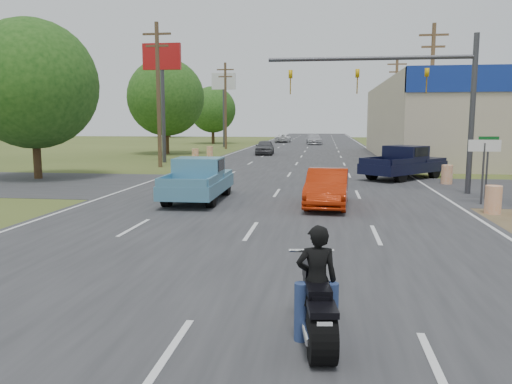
# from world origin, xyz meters

# --- Properties ---
(ground) EXTENTS (200.00, 200.00, 0.00)m
(ground) POSITION_xyz_m (0.00, 0.00, 0.00)
(ground) COLOR #3E4C1E
(ground) RESTS_ON ground
(main_road) EXTENTS (15.00, 180.00, 0.02)m
(main_road) POSITION_xyz_m (0.00, 40.00, 0.01)
(main_road) COLOR #2D2D30
(main_road) RESTS_ON ground
(cross_road) EXTENTS (120.00, 10.00, 0.02)m
(cross_road) POSITION_xyz_m (0.00, 18.00, 0.01)
(cross_road) COLOR #2D2D30
(cross_road) RESTS_ON ground
(utility_pole_2) EXTENTS (2.00, 0.28, 10.00)m
(utility_pole_2) POSITION_xyz_m (9.50, 31.00, 5.32)
(utility_pole_2) COLOR #4C3823
(utility_pole_2) RESTS_ON ground
(utility_pole_3) EXTENTS (2.00, 0.28, 10.00)m
(utility_pole_3) POSITION_xyz_m (9.50, 49.00, 5.32)
(utility_pole_3) COLOR #4C3823
(utility_pole_3) RESTS_ON ground
(utility_pole_5) EXTENTS (2.00, 0.28, 10.00)m
(utility_pole_5) POSITION_xyz_m (-9.50, 28.00, 5.32)
(utility_pole_5) COLOR #4C3823
(utility_pole_5) RESTS_ON ground
(utility_pole_6) EXTENTS (2.00, 0.28, 10.00)m
(utility_pole_6) POSITION_xyz_m (-9.50, 52.00, 5.32)
(utility_pole_6) COLOR #4C3823
(utility_pole_6) RESTS_ON ground
(tree_0) EXTENTS (7.14, 7.14, 8.84)m
(tree_0) POSITION_xyz_m (-14.00, 20.00, 5.26)
(tree_0) COLOR #422D19
(tree_0) RESTS_ON ground
(tree_1) EXTENTS (7.56, 7.56, 9.36)m
(tree_1) POSITION_xyz_m (-13.50, 42.00, 5.57)
(tree_1) COLOR #422D19
(tree_1) RESTS_ON ground
(tree_2) EXTENTS (6.72, 6.72, 8.32)m
(tree_2) POSITION_xyz_m (-14.20, 66.00, 4.95)
(tree_2) COLOR #422D19
(tree_2) RESTS_ON ground
(tree_5) EXTENTS (7.98, 7.98, 9.88)m
(tree_5) POSITION_xyz_m (30.00, 95.00, 5.88)
(tree_5) COLOR #422D19
(tree_5) RESTS_ON ground
(tree_6) EXTENTS (8.82, 8.82, 10.92)m
(tree_6) POSITION_xyz_m (-30.00, 95.00, 6.51)
(tree_6) COLOR #422D19
(tree_6) RESTS_ON ground
(barrel_0) EXTENTS (0.56, 0.56, 1.00)m
(barrel_0) POSITION_xyz_m (8.00, 12.00, 0.50)
(barrel_0) COLOR orange
(barrel_0) RESTS_ON ground
(barrel_1) EXTENTS (0.56, 0.56, 1.00)m
(barrel_1) POSITION_xyz_m (8.40, 20.50, 0.50)
(barrel_1) COLOR orange
(barrel_1) RESTS_ON ground
(barrel_2) EXTENTS (0.56, 0.56, 1.00)m
(barrel_2) POSITION_xyz_m (-8.50, 34.00, 0.50)
(barrel_2) COLOR orange
(barrel_2) RESTS_ON ground
(barrel_3) EXTENTS (0.56, 0.56, 1.00)m
(barrel_3) POSITION_xyz_m (-8.20, 38.00, 0.50)
(barrel_3) COLOR orange
(barrel_3) RESTS_ON ground
(pole_sign_left_near) EXTENTS (3.00, 0.35, 9.20)m
(pole_sign_left_near) POSITION_xyz_m (-10.50, 32.00, 7.17)
(pole_sign_left_near) COLOR #3F3F44
(pole_sign_left_near) RESTS_ON ground
(pole_sign_left_far) EXTENTS (3.00, 0.35, 9.20)m
(pole_sign_left_far) POSITION_xyz_m (-10.50, 56.00, 7.17)
(pole_sign_left_far) COLOR #3F3F44
(pole_sign_left_far) RESTS_ON ground
(lane_sign) EXTENTS (1.20, 0.08, 2.52)m
(lane_sign) POSITION_xyz_m (8.20, 14.00, 1.90)
(lane_sign) COLOR #3F3F44
(lane_sign) RESTS_ON ground
(street_name_sign) EXTENTS (0.80, 0.08, 2.61)m
(street_name_sign) POSITION_xyz_m (8.80, 15.50, 1.61)
(street_name_sign) COLOR #3F3F44
(street_name_sign) RESTS_ON ground
(signal_mast) EXTENTS (9.12, 0.40, 7.00)m
(signal_mast) POSITION_xyz_m (5.82, 17.00, 4.80)
(signal_mast) COLOR #3F3F44
(signal_mast) RESTS_ON ground
(red_convertible) EXTENTS (1.76, 4.40, 1.42)m
(red_convertible) POSITION_xyz_m (2.24, 12.73, 0.71)
(red_convertible) COLOR #A92307
(red_convertible) RESTS_ON ground
(motorcycle) EXTENTS (0.78, 2.37, 1.20)m
(motorcycle) POSITION_xyz_m (2.03, 0.75, 0.53)
(motorcycle) COLOR black
(motorcycle) RESTS_ON ground
(rider) EXTENTS (0.65, 0.47, 1.65)m
(rider) POSITION_xyz_m (2.02, 0.82, 0.83)
(rider) COLOR black
(rider) RESTS_ON ground
(blue_pickup) EXTENTS (2.13, 5.33, 1.76)m
(blue_pickup) POSITION_xyz_m (-2.98, 13.58, 0.89)
(blue_pickup) COLOR black
(blue_pickup) RESTS_ON ground
(navy_pickup) EXTENTS (5.37, 5.65, 1.87)m
(navy_pickup) POSITION_xyz_m (6.66, 22.80, 0.94)
(navy_pickup) COLOR black
(navy_pickup) RESTS_ON ground
(distant_car_grey) EXTENTS (1.91, 4.30, 1.44)m
(distant_car_grey) POSITION_xyz_m (-3.70, 42.31, 0.72)
(distant_car_grey) COLOR #4D4D51
(distant_car_grey) RESTS_ON ground
(distant_car_silver) EXTENTS (2.48, 5.19, 1.46)m
(distant_car_silver) POSITION_xyz_m (0.61, 65.10, 0.73)
(distant_car_silver) COLOR silver
(distant_car_silver) RESTS_ON ground
(distant_car_white) EXTENTS (2.28, 4.69, 1.28)m
(distant_car_white) POSITION_xyz_m (-4.33, 71.41, 0.64)
(distant_car_white) COLOR white
(distant_car_white) RESTS_ON ground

